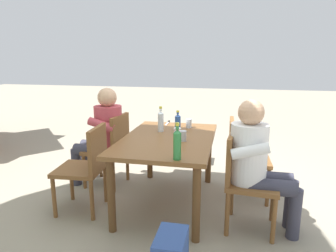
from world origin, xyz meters
TOP-DOWN VIEW (x-y plane):
  - ground_plane at (0.00, 0.00)m, footprint 24.00×24.00m
  - dining_table at (0.00, 0.00)m, footprint 1.43×0.91m
  - chair_near_left at (-0.31, -0.75)m, footprint 0.48×0.48m
  - chair_far_right at (0.31, 0.75)m, footprint 0.48×0.48m
  - chair_near_right at (0.32, -0.75)m, footprint 0.45×0.45m
  - chair_far_left at (-0.32, 0.75)m, footprint 0.47×0.47m
  - person_in_white_shirt at (-0.32, -0.86)m, footprint 0.47×0.62m
  - person_in_plaid_shirt at (0.32, 0.86)m, footprint 0.47×0.62m
  - bottle_clear at (0.23, 0.13)m, footprint 0.06×0.06m
  - bottle_green at (-0.64, -0.21)m, footprint 0.06×0.06m
  - bottle_blue at (0.28, -0.05)m, footprint 0.06×0.06m
  - cup_glass at (0.48, -0.15)m, footprint 0.07×0.07m
  - cup_steel at (-0.10, -0.17)m, footprint 0.07×0.07m
  - cup_white at (0.07, -0.08)m, footprint 0.08×0.08m
  - table_knife at (0.68, 0.14)m, footprint 0.24×0.03m
  - backpack_by_near_side at (1.24, -0.12)m, footprint 0.34×0.21m

SIDE VIEW (x-z plane):
  - ground_plane at x=0.00m, z-range 0.00..0.00m
  - backpack_by_near_side at x=1.24m, z-range -0.01..0.45m
  - chair_near_left at x=-0.31m, z-range 0.05..0.92m
  - chair_far_right at x=0.31m, z-range 0.05..0.92m
  - chair_near_right at x=0.32m, z-range 0.05..0.92m
  - chair_far_left at x=-0.32m, z-range 0.05..0.92m
  - dining_table at x=0.00m, z-range 0.27..0.99m
  - person_in_white_shirt at x=-0.32m, z-range 0.07..1.25m
  - person_in_plaid_shirt at x=0.32m, z-range 0.07..1.25m
  - table_knife at x=0.68m, z-range 0.72..0.73m
  - cup_white at x=0.07m, z-range 0.72..0.81m
  - cup_steel at x=-0.10m, z-range 0.72..0.82m
  - cup_glass at x=0.48m, z-range 0.72..0.82m
  - bottle_blue at x=0.28m, z-range 0.71..0.94m
  - bottle_clear at x=0.23m, z-range 0.70..0.98m
  - bottle_green at x=-0.64m, z-range 0.70..1.00m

